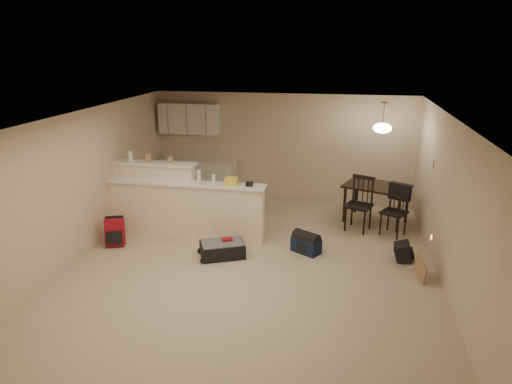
% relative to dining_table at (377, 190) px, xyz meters
% --- Properties ---
extents(room, '(7.00, 7.02, 2.50)m').
position_rel_dining_table_xyz_m(room, '(-2.12, -2.37, 0.55)').
color(room, '#C1B294').
rests_on(room, ground).
extents(breakfast_bar, '(3.08, 0.58, 1.39)m').
position_rel_dining_table_xyz_m(breakfast_bar, '(-3.88, -1.38, -0.09)').
color(breakfast_bar, '#F7E5C8').
rests_on(breakfast_bar, ground).
extents(upper_cabinets, '(1.40, 0.34, 0.70)m').
position_rel_dining_table_xyz_m(upper_cabinets, '(-4.32, 0.95, 1.20)').
color(upper_cabinets, white).
rests_on(upper_cabinets, room).
extents(kitchen_counter, '(1.80, 0.60, 0.90)m').
position_rel_dining_table_xyz_m(kitchen_counter, '(-4.12, 0.82, -0.25)').
color(kitchen_counter, white).
rests_on(kitchen_counter, ground).
extents(thermostat, '(0.02, 0.12, 0.12)m').
position_rel_dining_table_xyz_m(thermostat, '(0.87, -0.82, 0.80)').
color(thermostat, beige).
rests_on(thermostat, room).
extents(jar, '(0.10, 0.10, 0.20)m').
position_rel_dining_table_xyz_m(jar, '(-4.78, -1.25, 0.79)').
color(jar, silver).
rests_on(jar, breakfast_bar).
extents(cereal_box, '(0.10, 0.07, 0.16)m').
position_rel_dining_table_xyz_m(cereal_box, '(-4.40, -1.25, 0.77)').
color(cereal_box, '#AA7757').
rests_on(cereal_box, breakfast_bar).
extents(small_box, '(0.08, 0.06, 0.12)m').
position_rel_dining_table_xyz_m(small_box, '(-3.96, -1.25, 0.75)').
color(small_box, '#AA7757').
rests_on(small_box, breakfast_bar).
extents(bottle_a, '(0.07, 0.07, 0.26)m').
position_rel_dining_table_xyz_m(bottle_a, '(-3.33, -1.47, 0.52)').
color(bottle_a, silver).
rests_on(bottle_a, breakfast_bar).
extents(bottle_b, '(0.06, 0.06, 0.18)m').
position_rel_dining_table_xyz_m(bottle_b, '(-3.05, -1.47, 0.48)').
color(bottle_b, silver).
rests_on(bottle_b, breakfast_bar).
extents(bag_lump, '(0.22, 0.18, 0.14)m').
position_rel_dining_table_xyz_m(bag_lump, '(-2.71, -1.47, 0.46)').
color(bag_lump, '#AA7757').
rests_on(bag_lump, breakfast_bar).
extents(pouch, '(0.12, 0.10, 0.08)m').
position_rel_dining_table_xyz_m(pouch, '(-2.38, -1.47, 0.43)').
color(pouch, '#AA7757').
rests_on(pouch, breakfast_bar).
extents(dining_table, '(1.50, 1.25, 0.80)m').
position_rel_dining_table_xyz_m(dining_table, '(0.00, 0.00, 0.00)').
color(dining_table, black).
rests_on(dining_table, ground).
extents(pendant_lamp, '(0.36, 0.36, 0.62)m').
position_rel_dining_table_xyz_m(pendant_lamp, '(0.00, 0.00, 1.29)').
color(pendant_lamp, brown).
rests_on(pendant_lamp, room).
extents(dining_chair_near, '(0.60, 0.59, 1.09)m').
position_rel_dining_table_xyz_m(dining_chair_near, '(-0.37, -0.52, -0.16)').
color(dining_chair_near, black).
rests_on(dining_chair_near, ground).
extents(dining_chair_far, '(0.58, 0.58, 0.99)m').
position_rel_dining_table_xyz_m(dining_chair_far, '(0.30, -0.66, -0.21)').
color(dining_chair_far, black).
rests_on(dining_chair_far, ground).
extents(suitcase, '(0.88, 0.75, 0.25)m').
position_rel_dining_table_xyz_m(suitcase, '(-2.72, -2.19, -0.58)').
color(suitcase, black).
rests_on(suitcase, ground).
extents(red_backpack, '(0.40, 0.32, 0.51)m').
position_rel_dining_table_xyz_m(red_backpack, '(-4.79, -2.10, -0.45)').
color(red_backpack, maroon).
rests_on(red_backpack, ground).
extents(navy_duffel, '(0.57, 0.49, 0.27)m').
position_rel_dining_table_xyz_m(navy_duffel, '(-1.29, -1.76, -0.57)').
color(navy_duffel, '#131E3B').
rests_on(navy_duffel, ground).
extents(black_daypack, '(0.29, 0.38, 0.31)m').
position_rel_dining_table_xyz_m(black_daypack, '(0.37, -1.76, -0.55)').
color(black_daypack, black).
rests_on(black_daypack, ground).
extents(cardboard_sheet, '(0.10, 0.46, 0.35)m').
position_rel_dining_table_xyz_m(cardboard_sheet, '(0.57, -2.41, -0.53)').
color(cardboard_sheet, '#AA7757').
rests_on(cardboard_sheet, ground).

